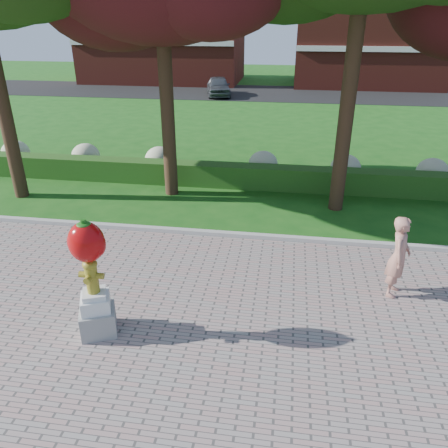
{
  "coord_description": "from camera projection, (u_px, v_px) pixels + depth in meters",
  "views": [
    {
      "loc": [
        1.91,
        -7.68,
        5.58
      ],
      "look_at": [
        0.59,
        1.0,
        1.37
      ],
      "focal_mm": 35.0,
      "sensor_mm": 36.0,
      "label": 1
    }
  ],
  "objects": [
    {
      "name": "curb",
      "position": [
        214.0,
        234.0,
        12.16
      ],
      "size": [
        40.0,
        0.18,
        0.15
      ],
      "primitive_type": "cube",
      "color": "#ADADA5",
      "rests_on": "ground"
    },
    {
      "name": "hydrangea_row",
      "position": [
        252.0,
        164.0,
        16.33
      ],
      "size": [
        20.1,
        1.1,
        0.99
      ],
      "color": "#ADB58A",
      "rests_on": "ground"
    },
    {
      "name": "hydrant_sculpture",
      "position": [
        91.0,
        276.0,
        7.92
      ],
      "size": [
        0.85,
        0.85,
        2.39
      ],
      "rotation": [
        0.0,
        0.0,
        0.4
      ],
      "color": "gray",
      "rests_on": "walkway"
    },
    {
      "name": "ground",
      "position": [
        191.0,
        298.0,
        9.52
      ],
      "size": [
        100.0,
        100.0,
        0.0
      ],
      "primitive_type": "plane",
      "color": "#175014",
      "rests_on": "ground"
    },
    {
      "name": "building_right",
      "position": [
        367.0,
        46.0,
        37.36
      ],
      "size": [
        12.0,
        8.0,
        6.4
      ],
      "primitive_type": "cube",
      "color": "maroon",
      "rests_on": "ground"
    },
    {
      "name": "building_left",
      "position": [
        163.0,
        40.0,
        39.66
      ],
      "size": [
        14.0,
        8.0,
        7.0
      ],
      "primitive_type": "cube",
      "color": "maroon",
      "rests_on": "ground"
    },
    {
      "name": "parked_car",
      "position": [
        218.0,
        86.0,
        33.02
      ],
      "size": [
        2.53,
        4.4,
        1.41
      ],
      "primitive_type": "imported",
      "rotation": [
        0.0,
        0.0,
        0.22
      ],
      "color": "#44484C",
      "rests_on": "street"
    },
    {
      "name": "lawn_hedge",
      "position": [
        233.0,
        176.0,
        15.58
      ],
      "size": [
        24.0,
        0.7,
        0.8
      ],
      "primitive_type": "cube",
      "color": "#1D4614",
      "rests_on": "ground"
    },
    {
      "name": "woman",
      "position": [
        399.0,
        257.0,
        9.24
      ],
      "size": [
        0.63,
        0.77,
        1.83
      ],
      "primitive_type": "imported",
      "rotation": [
        0.0,
        0.0,
        1.24
      ],
      "color": "tan",
      "rests_on": "walkway"
    },
    {
      "name": "street",
      "position": [
        268.0,
        93.0,
        34.47
      ],
      "size": [
        50.0,
        8.0,
        0.02
      ],
      "primitive_type": "cube",
      "color": "black",
      "rests_on": "ground"
    }
  ]
}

